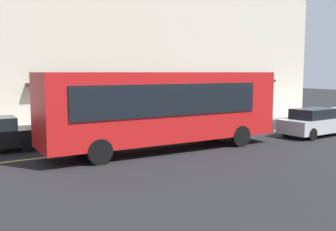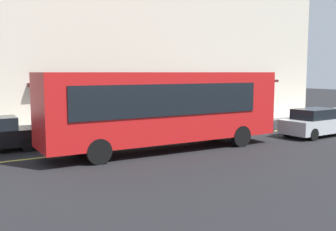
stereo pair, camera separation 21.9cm
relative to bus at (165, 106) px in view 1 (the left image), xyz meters
name	(u,v)px [view 1 (the left image)]	position (x,y,z in m)	size (l,w,h in m)	color
ground	(181,142)	(1.80, 1.33, -1.99)	(120.00, 120.00, 0.00)	black
sidewalk	(134,128)	(1.80, 6.41, -1.91)	(80.00, 2.90, 0.15)	#B2ADA3
lane_centre_stripe	(181,142)	(1.80, 1.33, -1.98)	(36.00, 0.16, 0.01)	#D8D14C
storefront_building	(140,55)	(5.56, 12.40, 2.84)	(27.91, 9.68, 9.67)	beige
bus	(165,106)	(0.00, 0.00, 0.00)	(11.20, 2.87, 3.50)	red
car_maroon	(178,120)	(3.27, 3.74, -1.24)	(4.39, 2.05, 1.52)	maroon
car_silver	(314,122)	(9.06, -1.16, -1.24)	(4.36, 1.98, 1.52)	#B7BABF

